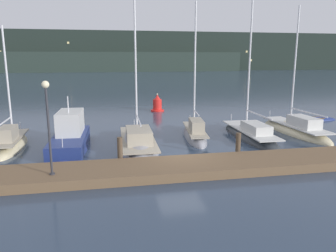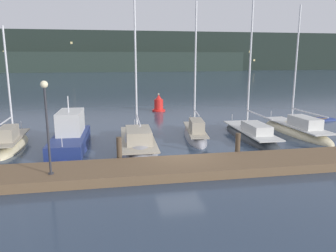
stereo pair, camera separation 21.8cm
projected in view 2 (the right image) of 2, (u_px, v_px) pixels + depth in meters
ground_plane at (180, 161)px, 17.91m from camera, size 400.00×400.00×0.00m
dock at (188, 167)px, 16.24m from camera, size 27.68×2.80×0.45m
mooring_pile_1 at (119, 151)px, 17.14m from camera, size 0.28×0.28×1.50m
mooring_pile_2 at (238, 146)px, 18.30m from camera, size 0.28×0.28×1.45m
sailboat_berth_1 at (12, 145)px, 20.60m from camera, size 1.61×5.94×8.03m
motorboat_berth_2 at (70, 141)px, 20.41m from camera, size 2.35×6.60×3.75m
sailboat_berth_3 at (138, 145)px, 20.71m from camera, size 2.70×8.25×11.20m
sailboat_berth_4 at (195, 135)px, 23.21m from camera, size 2.29×6.56×10.01m
sailboat_berth_5 at (251, 136)px, 23.06m from camera, size 2.11×7.97×11.65m
sailboat_berth_6 at (296, 131)px, 24.45m from camera, size 2.34×8.05×9.92m
channel_buoy at (159, 105)px, 34.45m from camera, size 1.38×1.38×1.88m
dock_lamppost at (46, 113)px, 14.08m from camera, size 0.32×0.32×4.16m
hillside_backdrop at (108, 53)px, 136.86m from camera, size 240.00×23.00×16.06m
rowboat_adrift at (320, 120)px, 29.49m from camera, size 3.30×1.28×0.56m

